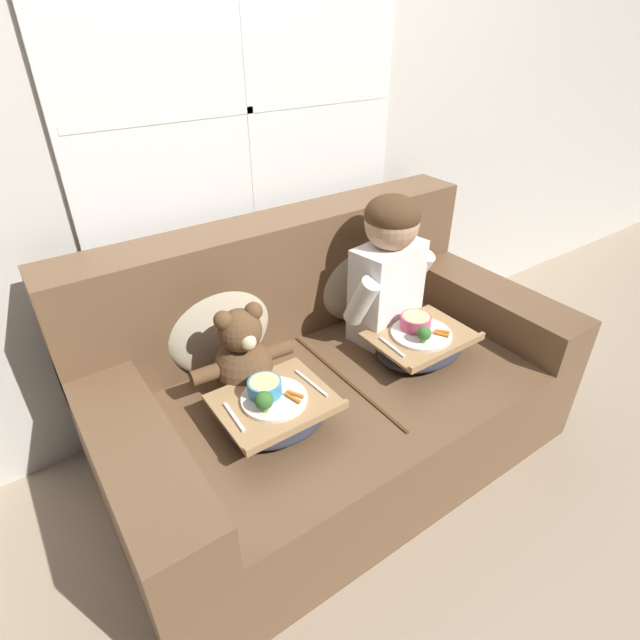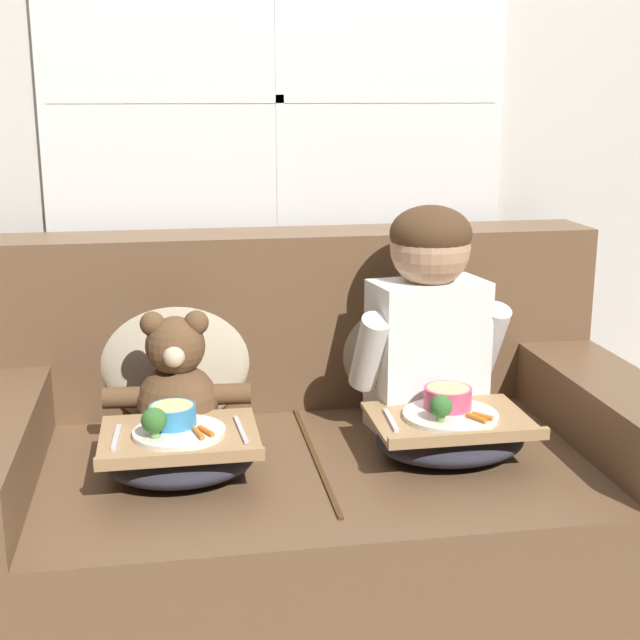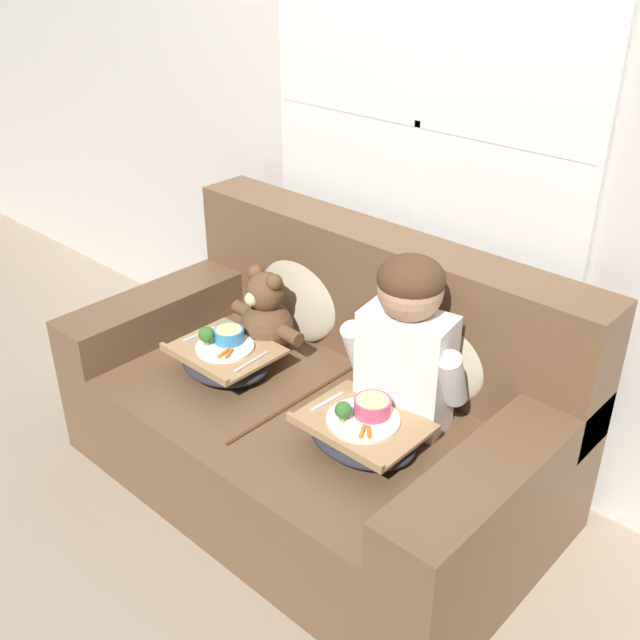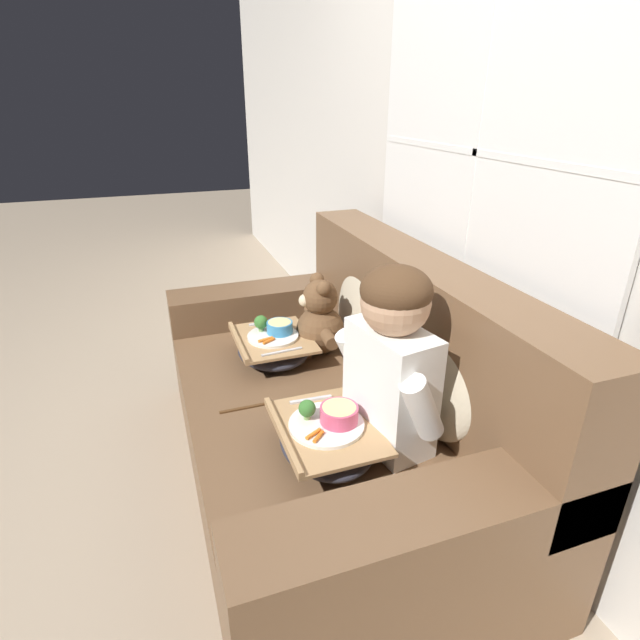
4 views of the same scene
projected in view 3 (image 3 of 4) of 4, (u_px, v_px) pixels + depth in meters
name	position (u px, v px, depth m)	size (l,w,h in m)	color
ground_plane	(310.00, 482.00, 2.86)	(14.00, 14.00, 0.00)	tan
wall_back_with_window	(427.00, 111.00, 2.62)	(8.00, 0.08, 2.60)	beige
couch	(324.00, 406.00, 2.75)	(1.76, 1.00, 0.90)	brown
throw_pillow_behind_child	(440.00, 346.00, 2.57)	(0.42, 0.20, 0.43)	#C1B293
throw_pillow_behind_teddy	(302.00, 289.00, 2.96)	(0.43, 0.21, 0.45)	#C1B293
child_figure	(407.00, 335.00, 2.38)	(0.44, 0.24, 0.60)	white
teddy_bear	(265.00, 318.00, 2.85)	(0.38, 0.26, 0.35)	brown
lap_tray_child	(363.00, 432.00, 2.37)	(0.39, 0.30, 0.18)	#2D2D38
lap_tray_teddy	(225.00, 358.00, 2.76)	(0.37, 0.31, 0.19)	#2D2D38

